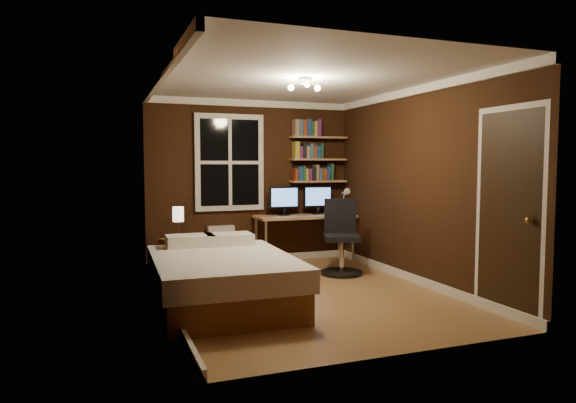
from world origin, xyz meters
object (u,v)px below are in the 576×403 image
object	(u,v)px
bedside_lamp	(178,223)
radiator	(221,246)
desk_lamp	(345,201)
monitor_left	(284,201)
monitor_right	(318,200)
nightstand	(179,257)
desk	(305,219)
bed	(222,279)
office_chair	(341,245)

from	to	relation	value
bedside_lamp	radiator	size ratio (longest dim) A/B	0.73
radiator	desk_lamp	world-z (taller)	desk_lamp
monitor_left	desk_lamp	bearing A→B (deg)	-13.86
monitor_right	nightstand	bearing A→B (deg)	-169.43
bedside_lamp	monitor_right	xyz separation A→B (m)	(2.25, 0.42, 0.23)
bedside_lamp	desk	distance (m)	2.02
bed	monitor_right	xyz separation A→B (m)	(2.02, 2.05, 0.67)
bed	office_chair	xyz separation A→B (m)	(1.92, 0.99, 0.11)
nightstand	monitor_right	distance (m)	2.39
radiator	office_chair	world-z (taller)	office_chair
bedside_lamp	monitor_left	size ratio (longest dim) A/B	0.92
desk	office_chair	world-z (taller)	office_chair
desk	monitor_left	bearing A→B (deg)	166.16
nightstand	desk_lamp	xyz separation A→B (m)	(2.61, 0.19, 0.70)
radiator	desk	world-z (taller)	desk
monitor_left	desk_lamp	xyz separation A→B (m)	(0.93, -0.23, -0.00)
monitor_left	desk_lamp	size ratio (longest dim) A/B	1.08
monitor_right	desk_lamp	xyz separation A→B (m)	(0.37, -0.23, -0.00)
nightstand	monitor_left	world-z (taller)	monitor_left
nightstand	monitor_right	xyz separation A→B (m)	(2.25, 0.42, 0.70)
nightstand	bedside_lamp	distance (m)	0.47
bed	bedside_lamp	xyz separation A→B (m)	(-0.22, 1.63, 0.44)
bed	desk	world-z (taller)	desk
bed	desk	size ratio (longest dim) A/B	1.32
nightstand	radiator	xyz separation A→B (m)	(0.71, 0.54, 0.04)
desk_lamp	desk	bearing A→B (deg)	166.13
nightstand	monitor_left	size ratio (longest dim) A/B	1.08
radiator	desk	distance (m)	1.35
bed	bedside_lamp	bearing A→B (deg)	99.36
monitor_left	radiator	bearing A→B (deg)	172.77
radiator	office_chair	xyz separation A→B (m)	(1.43, -1.18, 0.10)
monitor_right	office_chair	size ratio (longest dim) A/B	0.46
bed	radiator	size ratio (longest dim) A/B	3.40
radiator	monitor_left	bearing A→B (deg)	-7.23
bed	desk_lamp	world-z (taller)	desk_lamp
desk	desk_lamp	size ratio (longest dim) A/B	3.52
monitor_right	monitor_left	bearing A→B (deg)	180.00
monitor_right	office_chair	xyz separation A→B (m)	(-0.10, -1.06, -0.56)
nightstand	desk_lamp	bearing A→B (deg)	-12.46
monitor_right	desk_lamp	bearing A→B (deg)	-32.06
nightstand	office_chair	xyz separation A→B (m)	(2.14, -0.64, 0.14)
nightstand	desk_lamp	distance (m)	2.71
desk_lamp	monitor_right	bearing A→B (deg)	147.94
nightstand	bed	bearing A→B (deg)	-98.83
radiator	monitor_right	bearing A→B (deg)	-4.58
desk_lamp	bed	bearing A→B (deg)	-142.71
monitor_left	monitor_right	size ratio (longest dim) A/B	1.00
desk	desk_lamp	world-z (taller)	desk_lamp
nightstand	radiator	bearing A→B (deg)	20.71
bed	office_chair	world-z (taller)	office_chair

